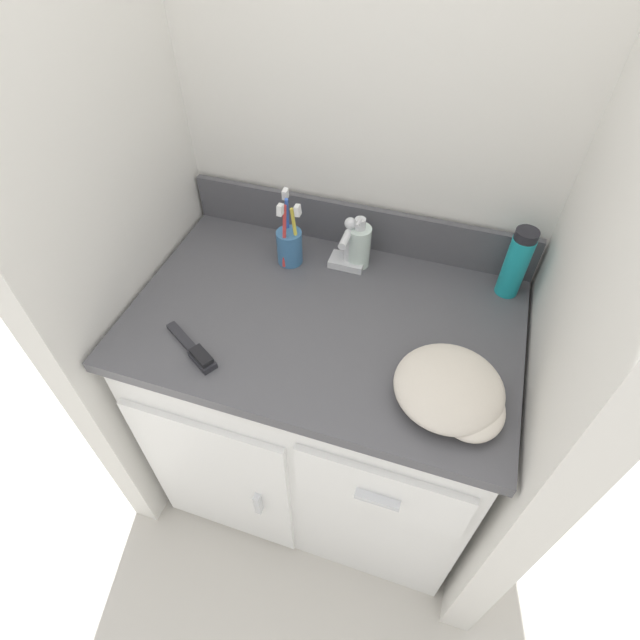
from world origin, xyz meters
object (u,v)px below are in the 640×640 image
object	(u,v)px
shaving_cream_can	(516,263)
hand_towel	(454,392)
soap_dispenser	(359,245)
toothbrush_cup	(289,244)
hairbrush	(196,352)

from	to	relation	value
shaving_cream_can	hand_towel	world-z (taller)	shaving_cream_can
shaving_cream_can	hand_towel	distance (m)	0.38
soap_dispenser	shaving_cream_can	world-z (taller)	shaving_cream_can
toothbrush_cup	hand_towel	bearing A→B (deg)	-33.53
toothbrush_cup	soap_dispenser	world-z (taller)	toothbrush_cup
soap_dispenser	hand_towel	bearing A→B (deg)	-50.22
hairbrush	hand_towel	world-z (taller)	hand_towel
shaving_cream_can	toothbrush_cup	bearing A→B (deg)	-173.81
toothbrush_cup	soap_dispenser	xyz separation A→B (m)	(0.17, 0.05, 0.00)
hairbrush	hand_towel	bearing A→B (deg)	36.43
toothbrush_cup	soap_dispenser	distance (m)	0.18
toothbrush_cup	shaving_cream_can	distance (m)	0.55
toothbrush_cup	shaving_cream_can	world-z (taller)	toothbrush_cup
toothbrush_cup	shaving_cream_can	size ratio (longest dim) A/B	1.07
soap_dispenser	hand_towel	distance (m)	0.46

